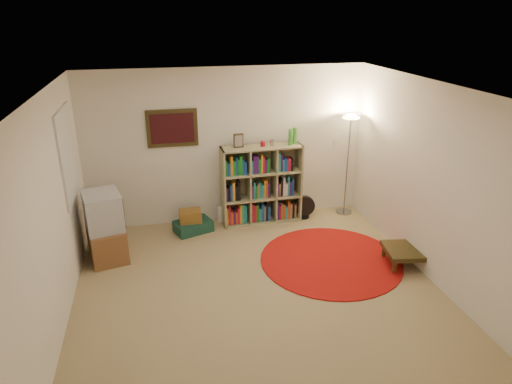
% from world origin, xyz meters
% --- Properties ---
extents(room, '(4.54, 4.54, 2.54)m').
position_xyz_m(room, '(-0.05, 0.05, 1.26)').
color(room, '#978259').
rests_on(room, ground).
extents(bookshelf, '(1.30, 0.40, 1.55)m').
position_xyz_m(bookshelf, '(0.49, 2.01, 0.63)').
color(bookshelf, '#989265').
rests_on(bookshelf, ground).
extents(floor_lamp, '(0.43, 0.43, 1.73)m').
position_xyz_m(floor_lamp, '(1.99, 2.01, 1.44)').
color(floor_lamp, '#A3A5A8').
rests_on(floor_lamp, ground).
extents(floor_fan, '(0.36, 0.21, 0.40)m').
position_xyz_m(floor_fan, '(1.24, 1.94, 0.20)').
color(floor_fan, black).
rests_on(floor_fan, ground).
extents(tv_stand, '(0.61, 0.77, 0.99)m').
position_xyz_m(tv_stand, '(-1.89, 1.29, 0.48)').
color(tv_stand, brown).
rests_on(tv_stand, ground).
extents(dvd_box, '(0.32, 0.28, 0.10)m').
position_xyz_m(dvd_box, '(-1.84, 1.14, 0.05)').
color(dvd_box, '#B7B6BB').
rests_on(dvd_box, ground).
extents(suitcase, '(0.65, 0.53, 0.18)m').
position_xyz_m(suitcase, '(-0.64, 1.85, 0.09)').
color(suitcase, '#15392E').
rests_on(suitcase, ground).
extents(wicker_basket, '(0.34, 0.24, 0.19)m').
position_xyz_m(wicker_basket, '(-0.68, 1.84, 0.28)').
color(wicker_basket, brown).
rests_on(wicker_basket, suitcase).
extents(paper_towel, '(0.14, 0.14, 0.24)m').
position_xyz_m(paper_towel, '(-0.16, 2.14, 0.12)').
color(paper_towel, white).
rests_on(paper_towel, ground).
extents(red_rug, '(1.98, 1.98, 0.02)m').
position_xyz_m(red_rug, '(1.16, 0.51, 0.01)').
color(red_rug, maroon).
rests_on(red_rug, ground).
extents(side_table, '(0.63, 0.63, 0.25)m').
position_xyz_m(side_table, '(2.11, 0.18, 0.21)').
color(side_table, '#2D240F').
rests_on(side_table, ground).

